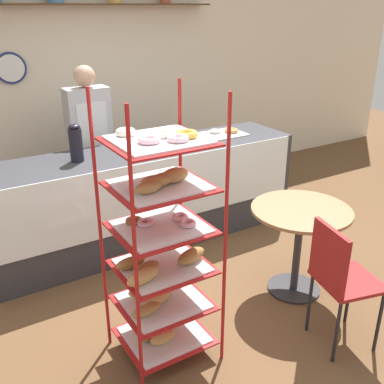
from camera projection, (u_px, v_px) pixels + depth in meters
ground_plane at (221, 303)px, 3.52m from camera, size 14.00×14.00×0.00m
back_wall at (89, 81)px, 5.09m from camera, size 10.00×0.30×2.70m
display_counter at (148, 196)px, 4.32m from camera, size 2.98×0.69×0.93m
pastry_rack at (160, 248)px, 2.73m from camera, size 0.61×0.54×1.75m
person_worker at (90, 142)px, 4.49m from camera, size 0.42×0.23×1.64m
cafe_table at (299, 229)px, 3.48m from camera, size 0.77×0.77×0.73m
cafe_chair at (339, 274)px, 2.90m from camera, size 0.46×0.46×0.90m
coffee_carafe at (76, 143)px, 3.76m from camera, size 0.11×0.11×0.32m
donut_tray_counter at (223, 133)px, 4.61m from camera, size 0.48×0.35×0.05m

